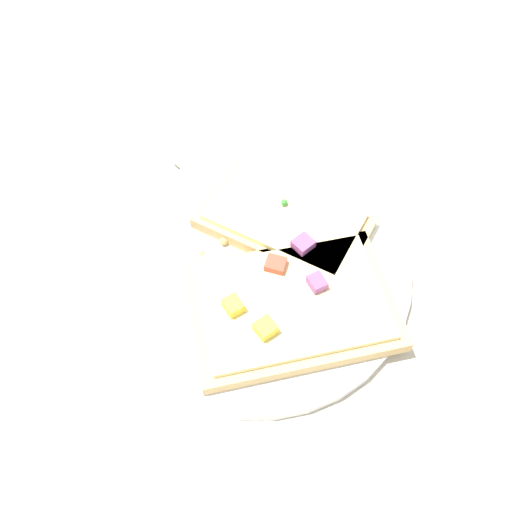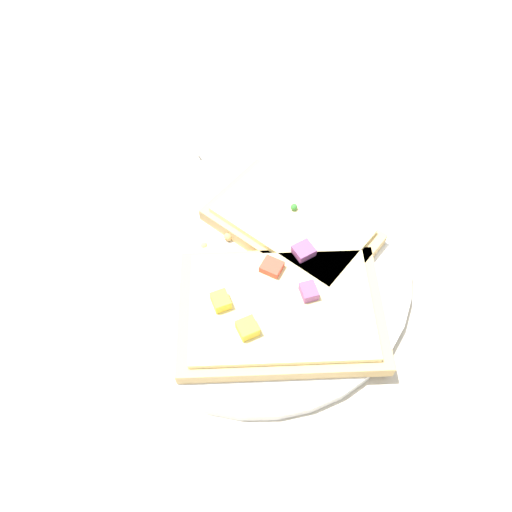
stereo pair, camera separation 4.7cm
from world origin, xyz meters
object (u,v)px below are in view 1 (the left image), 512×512
Objects in this scene: plate at (256,265)px; pizza_slice_corner at (284,221)px; knife at (227,203)px; fork at (213,262)px; pizza_slice_main at (291,305)px.

plate is 0.05m from pizza_slice_corner.
pizza_slice_corner is (-0.04, 0.03, 0.02)m from plate.
knife is 0.07m from pizza_slice_corner.
fork is 0.07m from knife.
fork is at bearing 61.57° from pizza_slice_corner.
fork is 0.87× the size of knife.
pizza_slice_corner reaches higher than fork.
knife is at bearing 2.04° from pizza_slice_corner.
pizza_slice_corner is at bearing 141.10° from plate.
pizza_slice_corner is at bearing 23.84° from knife.
pizza_slice_corner reaches higher than plate.
pizza_slice_corner is (-0.09, 0.01, -0.00)m from pizza_slice_main.
pizza_slice_main reaches higher than fork.
knife is 1.06× the size of pizza_slice_corner.
pizza_slice_main is at bearing -12.90° from knife.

